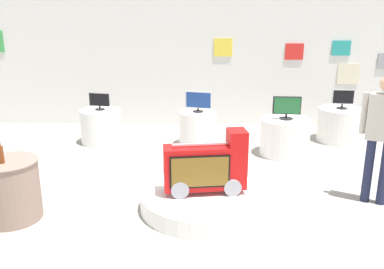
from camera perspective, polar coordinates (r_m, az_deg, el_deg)
The scene contains 15 objects.
ground_plane at distance 5.39m, azimuth 2.12°, elevation -11.34°, with size 30.00×30.00×0.00m, color #9E998E.
back_wall_display at distance 9.46m, azimuth 1.61°, elevation 11.25°, with size 12.47×0.13×3.29m.
main_display_pedestal at distance 5.57m, azimuth 1.74°, elevation -9.04°, with size 1.70×1.70×0.23m, color white.
novelty_firetruck_tv at distance 5.38m, azimuth 2.01°, elevation -4.66°, with size 1.10×0.48×0.84m.
display_pedestal_left_rear at distance 7.70m, azimuth 12.71°, elevation -0.32°, with size 0.89×0.89×0.67m, color white.
tv_on_left_rear at distance 7.56m, azimuth 12.98°, elevation 3.70°, with size 0.50×0.23×0.41m.
display_pedestal_center_rear at distance 8.05m, azimuth 0.82°, elevation 0.82°, with size 0.74×0.74×0.67m, color white.
tv_on_center_rear at distance 7.92m, azimuth 0.85°, elevation 4.65°, with size 0.51×0.20×0.40m.
display_pedestal_right_rear at distance 8.42m, azimuth -12.48°, elevation 1.12°, with size 0.80×0.80×0.67m, color white.
tv_on_right_rear at distance 8.29m, azimuth -12.70°, elevation 4.55°, with size 0.41×0.18×0.33m.
display_pedestal_far_right at distance 8.84m, azimuth 19.79°, elevation 1.27°, with size 0.89×0.89×0.67m, color white.
tv_on_far_right at distance 8.72m, azimuth 20.15°, elevation 4.72°, with size 0.43×0.20×0.38m.
side_table_round at distance 5.67m, azimuth -23.91°, elevation -6.98°, with size 0.76×0.76×0.78m.
bottle_on_side_table at distance 5.45m, azimuth -24.97°, elevation -2.46°, with size 0.07×0.07×0.29m.
shopper_browsing_near_truck at distance 5.96m, azimuth 24.76°, elevation 0.47°, with size 0.51×0.35×1.74m.
Camera 1 is at (-0.14, -4.76, 2.52)m, focal length 38.55 mm.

